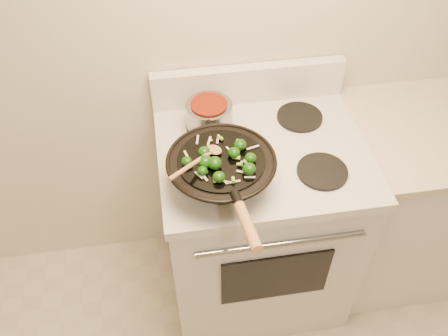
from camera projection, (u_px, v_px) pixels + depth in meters
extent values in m
plane|color=beige|center=(307.00, 6.00, 1.73)|extent=(3.50, 0.00, 3.50)
cube|color=silver|center=(257.00, 227.00, 2.10)|extent=(0.76, 0.64, 0.88)
cube|color=silver|center=(263.00, 153.00, 1.77)|extent=(0.78, 0.66, 0.04)
cube|color=silver|center=(248.00, 84.00, 1.90)|extent=(0.78, 0.05, 0.16)
cylinder|color=gray|center=(281.00, 244.00, 1.63)|extent=(0.60, 0.02, 0.02)
cube|color=black|center=(276.00, 278.00, 1.80)|extent=(0.42, 0.01, 0.28)
cylinder|color=black|center=(221.00, 183.00, 1.63)|extent=(0.18, 0.18, 0.01)
cylinder|color=black|center=(322.00, 171.00, 1.67)|extent=(0.18, 0.18, 0.01)
cylinder|color=black|center=(210.00, 126.00, 1.83)|extent=(0.18, 0.18, 0.01)
cylinder|color=black|center=(300.00, 117.00, 1.87)|extent=(0.18, 0.18, 0.01)
cube|color=white|center=(417.00, 201.00, 2.21)|extent=(0.74, 0.60, 0.88)
torus|color=black|center=(221.00, 161.00, 1.55)|extent=(0.37, 0.37, 0.01)
cylinder|color=black|center=(221.00, 160.00, 1.55)|extent=(0.29, 0.29, 0.01)
cylinder|color=black|center=(237.00, 199.00, 1.38)|extent=(0.03, 0.06, 0.04)
cylinder|color=#A67041|center=(248.00, 227.00, 1.28)|extent=(0.05, 0.19, 0.07)
ellipsoid|color=#103908|center=(249.00, 169.00, 1.49)|extent=(0.04, 0.04, 0.04)
cylinder|color=#47812E|center=(253.00, 171.00, 1.50)|extent=(0.02, 0.02, 0.01)
ellipsoid|color=#103908|center=(219.00, 177.00, 1.47)|extent=(0.04, 0.04, 0.03)
ellipsoid|color=#103908|center=(234.00, 153.00, 1.54)|extent=(0.04, 0.04, 0.04)
ellipsoid|color=#103908|center=(240.00, 145.00, 1.57)|extent=(0.04, 0.04, 0.04)
cylinder|color=#47812E|center=(244.00, 147.00, 1.58)|extent=(0.02, 0.01, 0.01)
ellipsoid|color=#103908|center=(215.00, 163.00, 1.51)|extent=(0.05, 0.05, 0.04)
ellipsoid|color=#103908|center=(204.00, 152.00, 1.54)|extent=(0.04, 0.04, 0.04)
ellipsoid|color=#103908|center=(202.00, 171.00, 1.49)|extent=(0.03, 0.03, 0.03)
cylinder|color=#47812E|center=(206.00, 172.00, 1.50)|extent=(0.02, 0.02, 0.01)
ellipsoid|color=#103908|center=(205.00, 162.00, 1.51)|extent=(0.05, 0.05, 0.04)
ellipsoid|color=#103908|center=(251.00, 158.00, 1.53)|extent=(0.04, 0.04, 0.03)
ellipsoid|color=#103908|center=(187.00, 162.00, 1.52)|extent=(0.04, 0.04, 0.03)
cylinder|color=#47812E|center=(190.00, 163.00, 1.52)|extent=(0.01, 0.02, 0.02)
cube|color=beige|center=(253.00, 148.00, 1.58)|extent=(0.04, 0.02, 0.00)
cube|color=beige|center=(205.00, 177.00, 1.49)|extent=(0.02, 0.04, 0.00)
cube|color=beige|center=(230.00, 150.00, 1.57)|extent=(0.02, 0.04, 0.00)
cube|color=beige|center=(244.00, 172.00, 1.50)|extent=(0.05, 0.03, 0.00)
cube|color=beige|center=(224.00, 181.00, 1.47)|extent=(0.03, 0.03, 0.00)
cube|color=beige|center=(239.00, 144.00, 1.59)|extent=(0.01, 0.05, 0.00)
cube|color=beige|center=(218.00, 139.00, 1.61)|extent=(0.02, 0.04, 0.00)
cube|color=beige|center=(250.00, 177.00, 1.48)|extent=(0.03, 0.01, 0.00)
cube|color=beige|center=(233.00, 182.00, 1.47)|extent=(0.05, 0.01, 0.00)
cube|color=beige|center=(187.00, 156.00, 1.55)|extent=(0.02, 0.05, 0.00)
cube|color=beige|center=(209.00, 141.00, 1.60)|extent=(0.02, 0.04, 0.00)
cube|color=beige|center=(198.00, 140.00, 1.60)|extent=(0.02, 0.04, 0.00)
cube|color=beige|center=(199.00, 175.00, 1.49)|extent=(0.03, 0.04, 0.00)
cylinder|color=#75AC37|center=(220.00, 138.00, 1.60)|extent=(0.02, 0.03, 0.02)
cylinder|color=#75AC37|center=(236.00, 158.00, 1.54)|extent=(0.01, 0.02, 0.01)
cylinder|color=#75AC37|center=(246.00, 162.00, 1.52)|extent=(0.01, 0.03, 0.02)
cylinder|color=#75AC37|center=(233.00, 180.00, 1.47)|extent=(0.03, 0.03, 0.02)
cylinder|color=#75AC37|center=(217.00, 181.00, 1.47)|extent=(0.02, 0.02, 0.02)
cylinder|color=#75AC37|center=(240.00, 164.00, 1.52)|extent=(0.02, 0.02, 0.02)
cylinder|color=#75AC37|center=(207.00, 151.00, 1.56)|extent=(0.03, 0.02, 0.02)
sphere|color=beige|center=(230.00, 154.00, 1.56)|extent=(0.01, 0.01, 0.01)
sphere|color=beige|center=(211.00, 140.00, 1.60)|extent=(0.01, 0.01, 0.01)
sphere|color=beige|center=(239.00, 156.00, 1.55)|extent=(0.01, 0.01, 0.01)
sphere|color=beige|center=(242.00, 162.00, 1.53)|extent=(0.01, 0.01, 0.01)
sphere|color=beige|center=(204.00, 167.00, 1.52)|extent=(0.01, 0.01, 0.01)
ellipsoid|color=#A67041|center=(214.00, 150.00, 1.56)|extent=(0.07, 0.07, 0.01)
cylinder|color=#A67041|center=(192.00, 164.00, 1.47)|extent=(0.17, 0.17, 0.07)
cylinder|color=gray|center=(209.00, 115.00, 1.79)|extent=(0.18, 0.18, 0.10)
cylinder|color=#641304|center=(209.00, 104.00, 1.76)|extent=(0.14, 0.14, 0.01)
cylinder|color=black|center=(208.00, 132.00, 1.66)|extent=(0.04, 0.11, 0.02)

